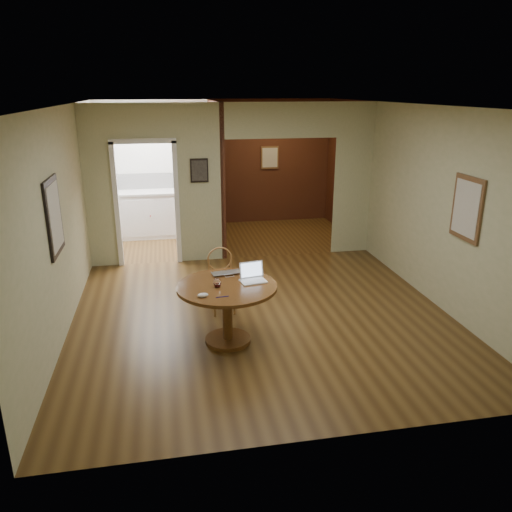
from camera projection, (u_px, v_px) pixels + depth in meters
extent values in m
plane|color=#452D13|center=(263.00, 317.00, 6.69)|extent=(5.00, 5.00, 0.00)
plane|color=white|center=(264.00, 108.00, 5.83)|extent=(5.00, 5.00, 0.00)
plane|color=beige|center=(326.00, 297.00, 3.93)|extent=(5.00, 0.00, 5.00)
plane|color=beige|center=(54.00, 229.00, 5.83)|extent=(0.00, 5.00, 5.00)
plane|color=beige|center=(445.00, 211.00, 6.70)|extent=(0.00, 5.00, 5.00)
cube|color=beige|center=(99.00, 188.00, 8.20)|extent=(0.50, 2.70, 0.04)
cube|color=beige|center=(200.00, 185.00, 8.48)|extent=(0.80, 2.70, 0.04)
cube|color=beige|center=(353.00, 180.00, 8.96)|extent=(0.70, 2.70, 0.04)
plane|color=silver|center=(155.00, 168.00, 10.22)|extent=(2.70, 0.00, 2.70)
plane|color=#371710|center=(270.00, 162.00, 11.12)|extent=(2.70, 0.00, 2.70)
cube|color=#371710|center=(215.00, 173.00, 9.72)|extent=(0.08, 2.50, 2.70)
cube|color=black|center=(54.00, 217.00, 5.78)|extent=(0.03, 0.70, 0.90)
cube|color=brown|center=(467.00, 208.00, 6.18)|extent=(0.03, 0.60, 0.80)
cube|color=black|center=(199.00, 170.00, 8.39)|extent=(0.30, 0.03, 0.40)
cube|color=beige|center=(270.00, 158.00, 11.07)|extent=(0.40, 0.03, 0.50)
cube|color=white|center=(156.00, 181.00, 10.28)|extent=(2.00, 0.02, 0.32)
cylinder|color=brown|center=(228.00, 340.00, 6.04)|extent=(0.55, 0.55, 0.05)
cylinder|color=brown|center=(227.00, 314.00, 5.93)|extent=(0.12, 0.12, 0.64)
cylinder|color=brown|center=(227.00, 287.00, 5.82)|extent=(1.18, 1.18, 0.04)
cylinder|color=olive|center=(222.00, 284.00, 6.73)|extent=(0.41, 0.41, 0.03)
cylinder|color=olive|center=(215.00, 303.00, 6.64)|extent=(0.03, 0.03, 0.40)
cylinder|color=olive|center=(234.00, 301.00, 6.71)|extent=(0.03, 0.03, 0.40)
cylinder|color=olive|center=(211.00, 295.00, 6.89)|extent=(0.03, 0.03, 0.40)
cylinder|color=olive|center=(230.00, 293.00, 6.95)|extent=(0.03, 0.03, 0.40)
cylinder|color=olive|center=(209.00, 270.00, 6.76)|extent=(0.02, 0.02, 0.32)
cylinder|color=olive|center=(231.00, 268.00, 6.84)|extent=(0.02, 0.02, 0.32)
torus|color=olive|center=(220.00, 259.00, 6.76)|extent=(0.35, 0.05, 0.35)
cube|color=white|center=(253.00, 281.00, 5.91)|extent=(0.33, 0.26, 0.01)
cube|color=silver|center=(254.00, 281.00, 5.89)|extent=(0.27, 0.15, 0.00)
cube|color=white|center=(251.00, 269.00, 6.00)|extent=(0.30, 0.11, 0.20)
cube|color=#8595A9|center=(251.00, 270.00, 5.99)|extent=(0.26, 0.08, 0.16)
imported|color=#A7A6AB|center=(228.00, 275.00, 6.10)|extent=(0.40, 0.29, 0.03)
ellipsoid|color=white|center=(203.00, 295.00, 5.47)|extent=(0.13, 0.08, 0.05)
cylinder|color=#0E0D5B|center=(222.00, 297.00, 5.48)|extent=(0.15, 0.03, 0.01)
cube|color=white|center=(158.00, 215.00, 10.22)|extent=(2.00, 0.55, 0.90)
cube|color=silver|center=(157.00, 192.00, 10.07)|extent=(2.06, 0.60, 0.04)
sphere|color=#B20C0C|center=(150.00, 216.00, 9.91)|extent=(0.03, 0.03, 0.03)
sphere|color=#B20C0C|center=(201.00, 214.00, 10.09)|extent=(0.03, 0.03, 0.03)
ellipsoid|color=beige|center=(192.00, 183.00, 10.15)|extent=(0.33, 0.31, 0.26)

